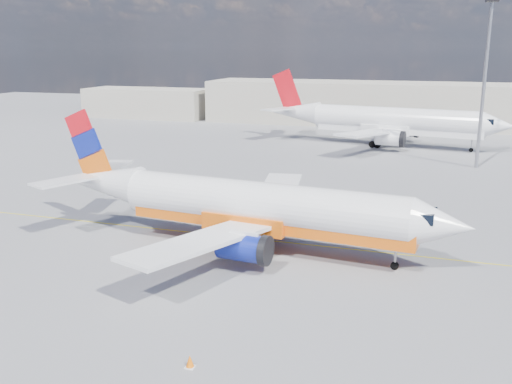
% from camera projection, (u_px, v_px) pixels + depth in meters
% --- Properties ---
extents(ground, '(240.00, 240.00, 0.00)m').
position_uv_depth(ground, '(226.00, 250.00, 42.40)').
color(ground, slate).
rests_on(ground, ground).
extents(taxi_line, '(70.00, 0.15, 0.01)m').
position_uv_depth(taxi_line, '(239.00, 237.00, 45.17)').
color(taxi_line, gold).
rests_on(taxi_line, ground).
extents(terminal_main, '(70.00, 14.00, 8.00)m').
position_uv_depth(terminal_main, '(388.00, 104.00, 109.12)').
color(terminal_main, beige).
rests_on(terminal_main, ground).
extents(terminal_annex, '(26.00, 10.00, 6.00)m').
position_uv_depth(terminal_annex, '(147.00, 103.00, 121.37)').
color(terminal_annex, beige).
rests_on(terminal_annex, ground).
extents(main_jet, '(32.48, 25.59, 9.85)m').
position_uv_depth(main_jet, '(250.00, 206.00, 42.01)').
color(main_jet, white).
rests_on(main_jet, ground).
extents(second_jet, '(37.09, 28.91, 11.21)m').
position_uv_depth(second_jet, '(387.00, 121.00, 85.89)').
color(second_jet, white).
rests_on(second_jet, ground).
extents(traffic_cone, '(0.45, 0.45, 0.63)m').
position_uv_depth(traffic_cone, '(190.00, 361.00, 26.83)').
color(traffic_cone, white).
rests_on(traffic_cone, ground).
extents(floodlight_mast, '(1.47, 1.47, 20.21)m').
position_uv_depth(floodlight_mast, '(486.00, 69.00, 68.08)').
color(floodlight_mast, '#9B9BA3').
rests_on(floodlight_mast, ground).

